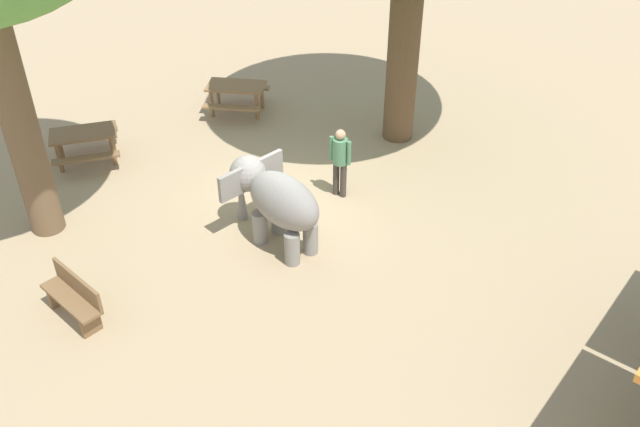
{
  "coord_description": "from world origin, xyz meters",
  "views": [
    {
      "loc": [
        8.83,
        8.25,
        8.6
      ],
      "look_at": [
        0.44,
        1.47,
        0.8
      ],
      "focal_mm": 38.92,
      "sensor_mm": 36.0,
      "label": 1
    }
  ],
  "objects_px": {
    "elephant": "(276,198)",
    "person_handler": "(340,158)",
    "wooden_bench": "(74,296)",
    "picnic_table_far": "(236,92)",
    "picnic_table_near": "(84,139)"
  },
  "relations": [
    {
      "from": "elephant",
      "to": "person_handler",
      "type": "bearing_deg",
      "value": -81.96
    },
    {
      "from": "elephant",
      "to": "person_handler",
      "type": "relative_size",
      "value": 1.45
    },
    {
      "from": "wooden_bench",
      "to": "picnic_table_far",
      "type": "bearing_deg",
      "value": -61.92
    },
    {
      "from": "person_handler",
      "to": "wooden_bench",
      "type": "relative_size",
      "value": 1.14
    },
    {
      "from": "picnic_table_near",
      "to": "wooden_bench",
      "type": "bearing_deg",
      "value": 87.47
    },
    {
      "from": "person_handler",
      "to": "picnic_table_far",
      "type": "distance_m",
      "value": 4.71
    },
    {
      "from": "picnic_table_far",
      "to": "wooden_bench",
      "type": "bearing_deg",
      "value": -97.3
    },
    {
      "from": "elephant",
      "to": "wooden_bench",
      "type": "distance_m",
      "value": 4.04
    },
    {
      "from": "elephant",
      "to": "picnic_table_near",
      "type": "relative_size",
      "value": 1.13
    },
    {
      "from": "person_handler",
      "to": "picnic_table_far",
      "type": "height_order",
      "value": "person_handler"
    },
    {
      "from": "picnic_table_near",
      "to": "picnic_table_far",
      "type": "height_order",
      "value": "same"
    },
    {
      "from": "elephant",
      "to": "picnic_table_far",
      "type": "height_order",
      "value": "elephant"
    },
    {
      "from": "person_handler",
      "to": "elephant",
      "type": "bearing_deg",
      "value": -6.45
    },
    {
      "from": "elephant",
      "to": "picnic_table_far",
      "type": "bearing_deg",
      "value": -30.65
    },
    {
      "from": "picnic_table_far",
      "to": "person_handler",
      "type": "bearing_deg",
      "value": -48.67
    }
  ]
}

